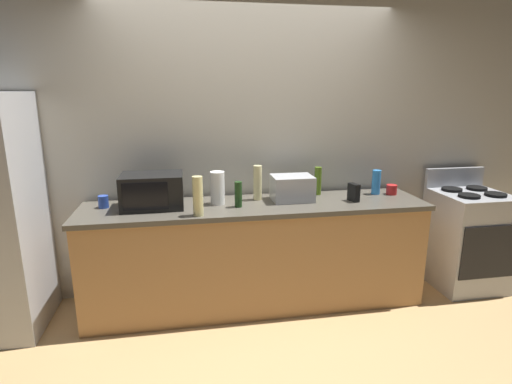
% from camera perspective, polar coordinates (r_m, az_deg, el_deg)
% --- Properties ---
extents(ground_plane, '(8.00, 8.00, 0.00)m').
position_cam_1_polar(ground_plane, '(3.37, 1.25, -18.47)').
color(ground_plane, tan).
extents(back_wall, '(6.40, 0.10, 2.70)m').
position_cam_1_polar(back_wall, '(3.66, -1.13, 6.89)').
color(back_wall, beige).
rests_on(back_wall, ground_plane).
extents(counter_run, '(2.84, 0.64, 0.90)m').
position_cam_1_polar(counter_run, '(3.50, 0.00, -8.73)').
color(counter_run, '#B27F4C').
rests_on(counter_run, ground_plane).
extents(stove_range, '(0.60, 0.61, 1.08)m').
position_cam_1_polar(stove_range, '(4.30, 27.41, -5.82)').
color(stove_range, '#B7BABF').
rests_on(stove_range, ground_plane).
extents(microwave, '(0.48, 0.35, 0.27)m').
position_cam_1_polar(microwave, '(3.33, -14.31, 0.17)').
color(microwave, black).
rests_on(microwave, counter_run).
extents(toaster_oven, '(0.34, 0.26, 0.21)m').
position_cam_1_polar(toaster_oven, '(3.45, 5.08, 0.55)').
color(toaster_oven, '#B7BABF').
rests_on(toaster_oven, counter_run).
extents(paper_towel_roll, '(0.12, 0.12, 0.27)m').
position_cam_1_polar(paper_towel_roll, '(3.33, -5.41, 0.56)').
color(paper_towel_roll, white).
rests_on(paper_towel_roll, counter_run).
extents(cordless_phone, '(0.08, 0.12, 0.15)m').
position_cam_1_polar(cordless_phone, '(3.51, 13.51, -0.07)').
color(cordless_phone, black).
rests_on(cordless_phone, counter_run).
extents(bottle_vinegar, '(0.08, 0.08, 0.30)m').
position_cam_1_polar(bottle_vinegar, '(3.04, -8.14, -0.58)').
color(bottle_vinegar, beige).
rests_on(bottle_vinegar, counter_run).
extents(bottle_spray_cleaner, '(0.08, 0.08, 0.22)m').
position_cam_1_polar(bottle_spray_cleaner, '(3.79, 16.47, 1.33)').
color(bottle_spray_cleaner, '#338CE5').
rests_on(bottle_spray_cleaner, counter_run).
extents(bottle_hand_soap, '(0.07, 0.07, 0.29)m').
position_cam_1_polar(bottle_hand_soap, '(3.44, 0.23, 1.30)').
color(bottle_hand_soap, beige).
rests_on(bottle_hand_soap, counter_run).
extents(bottle_wine, '(0.06, 0.06, 0.21)m').
position_cam_1_polar(bottle_wine, '(3.24, -2.49, -0.33)').
color(bottle_wine, '#1E3F19').
rests_on(bottle_wine, counter_run).
extents(bottle_olive_oil, '(0.06, 0.06, 0.25)m').
position_cam_1_polar(bottle_olive_oil, '(3.66, 8.65, 1.54)').
color(bottle_olive_oil, '#4C6B19').
rests_on(bottle_olive_oil, counter_run).
extents(mug_blue, '(0.08, 0.08, 0.10)m').
position_cam_1_polar(mug_blue, '(3.45, -20.58, -1.29)').
color(mug_blue, '#2D4CB2').
rests_on(mug_blue, counter_run).
extents(mug_red, '(0.09, 0.09, 0.09)m').
position_cam_1_polar(mug_red, '(3.84, 18.44, 0.32)').
color(mug_red, red).
rests_on(mug_red, counter_run).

